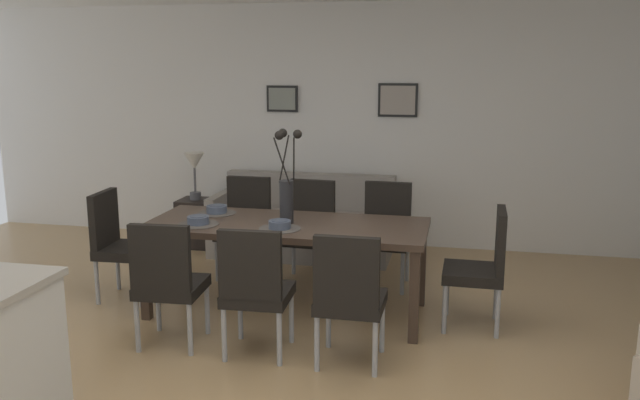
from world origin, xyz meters
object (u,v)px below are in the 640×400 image
Objects in this scene: centerpiece_vase at (286,188)px; dining_chair_mid_left at (349,293)px; bowl_near_left at (198,220)px; bowl_far_left at (280,224)px; dining_table at (287,232)px; dining_chair_head_west at (118,240)px; dining_chair_near_right at (246,221)px; framed_picture_center at (398,100)px; dining_chair_near_left at (167,278)px; side_table at (197,223)px; bowl_near_right at (217,209)px; dining_chair_far_left at (255,285)px; dining_chair_mid_right at (386,229)px; dining_chair_head_east at (484,263)px; framed_picture_left at (282,99)px; sofa at (304,226)px; table_lamp at (194,165)px; dining_chair_far_right at (309,226)px.

dining_chair_mid_left is at bearing -52.95° from centerpiece_vase.
bowl_near_left is 0.66m from bowl_far_left.
dining_chair_head_west is at bearing 179.29° from dining_table.
framed_picture_center is at bearing 45.81° from dining_chair_near_right.
side_table is (-0.84, 2.51, -0.25)m from dining_chair_near_left.
dining_chair_near_left is 5.41× the size of bowl_near_right.
dining_chair_near_right is at bearing 88.23° from bowl_near_right.
dining_chair_far_left is 1.00× the size of dining_chair_mid_right.
dining_chair_head_east is (0.87, 0.87, 0.00)m from dining_chair_mid_left.
dining_chair_mid_right reaches higher than bowl_near_left.
framed_picture_left is at bearing 68.49° from dining_chair_head_west.
sofa is at bearing 99.21° from dining_table.
dining_chair_mid_right is 1.80× the size of table_lamp.
dining_chair_mid_left is 1.73m from dining_chair_mid_right.
centerpiece_vase is 1.76× the size of framed_picture_center.
centerpiece_vase is at bearing -0.65° from dining_chair_head_west.
dining_chair_near_right is 1.69m from framed_picture_left.
table_lamp reaches higher than dining_chair_mid_left.
dining_chair_near_right is 0.50× the size of sofa.
dining_chair_mid_right is 2.33m from dining_chair_head_west.
dining_chair_mid_left reaches higher than sofa.
dining_chair_mid_left is at bearing -45.42° from bowl_far_left.
side_table is (-0.82, 1.88, -0.52)m from bowl_near_left.
bowl_near_left is 2.51m from framed_picture_left.
dining_chair_mid_right is at bearing -20.48° from table_lamp.
dining_chair_mid_right is at bearing 57.48° from bowl_far_left.
dining_chair_near_left is 0.50× the size of sofa.
dining_chair_mid_left is at bearing -134.92° from dining_chair_head_east.
table_lamp is at bearing -149.47° from framed_picture_left.
dining_chair_near_left and dining_chair_mid_left have the same top height.
table_lamp is at bearing -166.70° from framed_picture_center.
centerpiece_vase is at bearing -16.69° from bowl_near_right.
framed_picture_center is at bearing 78.31° from dining_chair_far_left.
dining_chair_mid_left is 1.19m from centerpiece_vase.
dining_chair_mid_left is at bearing -26.74° from bowl_near_left.
dining_chair_mid_left reaches higher than bowl_near_right.
dining_chair_head_west is at bearing 179.90° from dining_chair_head_east.
dining_chair_head_west reaches higher than side_table.
framed_picture_center reaches higher than dining_chair_far_right.
dining_table is 0.70m from bowl_near_left.
table_lamp reaches higher than side_table.
framed_picture_center reaches higher than dining_chair_head_east.
dining_chair_far_right is 0.70m from dining_chair_mid_right.
bowl_near_right is (-0.67, 1.05, 0.27)m from dining_chair_far_left.
side_table is (-0.84, 0.81, -0.25)m from dining_chair_near_right.
table_lamp is (-1.48, 1.88, 0.11)m from bowl_far_left.
dining_chair_mid_right is at bearing 52.26° from dining_chair_near_left.
dining_chair_near_right is 0.62m from dining_chair_far_right.
bowl_near_left is 0.41× the size of framed_picture_center.
bowl_near_left is 0.33× the size of side_table.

